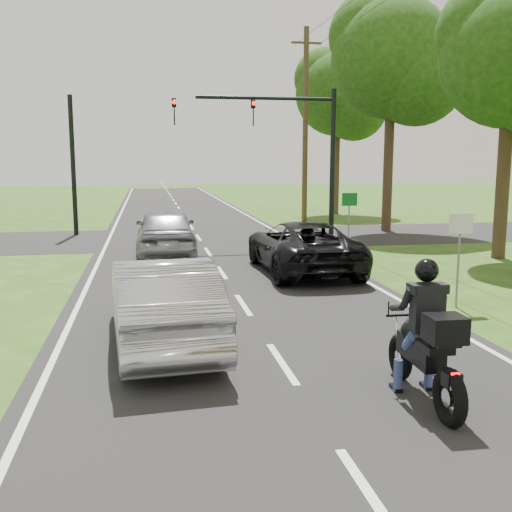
# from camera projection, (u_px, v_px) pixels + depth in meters

# --- Properties ---
(ground) EXTENTS (140.00, 140.00, 0.00)m
(ground) POSITION_uv_depth(u_px,v_px,m) (282.00, 364.00, 9.75)
(ground) COLOR #204A15
(ground) RESTS_ON ground
(road) EXTENTS (8.00, 100.00, 0.01)m
(road) POSITION_uv_depth(u_px,v_px,m) (214.00, 261.00, 19.46)
(road) COLOR black
(road) RESTS_ON ground
(cross_road) EXTENTS (60.00, 7.00, 0.01)m
(cross_road) POSITION_uv_depth(u_px,v_px,m) (198.00, 238.00, 25.28)
(cross_road) COLOR black
(cross_road) RESTS_ON ground
(motorcycle_rider) EXTENTS (0.66, 2.33, 2.01)m
(motorcycle_rider) POSITION_uv_depth(u_px,v_px,m) (427.00, 346.00, 8.11)
(motorcycle_rider) COLOR black
(motorcycle_rider) RESTS_ON ground
(dark_suv) EXTENTS (2.57, 5.47, 1.51)m
(dark_suv) POSITION_uv_depth(u_px,v_px,m) (302.00, 246.00, 17.56)
(dark_suv) COLOR black
(dark_suv) RESTS_ON road
(silver_sedan) EXTENTS (2.03, 4.88, 1.57)m
(silver_sedan) POSITION_uv_depth(u_px,v_px,m) (162.00, 302.00, 10.57)
(silver_sedan) COLOR #B6B5BB
(silver_sedan) RESTS_ON road
(silver_suv) EXTENTS (2.02, 4.94, 1.68)m
(silver_suv) POSITION_uv_depth(u_px,v_px,m) (166.00, 231.00, 20.47)
(silver_suv) COLOR gray
(silver_suv) RESTS_ON road
(traffic_signal) EXTENTS (6.38, 0.44, 6.00)m
(traffic_signal) POSITION_uv_depth(u_px,v_px,m) (287.00, 137.00, 23.26)
(traffic_signal) COLOR black
(traffic_signal) RESTS_ON ground
(signal_pole_far) EXTENTS (0.20, 0.20, 6.00)m
(signal_pole_far) POSITION_uv_depth(u_px,v_px,m) (73.00, 166.00, 25.83)
(signal_pole_far) COLOR black
(signal_pole_far) RESTS_ON ground
(utility_pole_far) EXTENTS (1.60, 0.28, 10.00)m
(utility_pole_far) POSITION_uv_depth(u_px,v_px,m) (305.00, 125.00, 31.39)
(utility_pole_far) COLOR #4E3E23
(utility_pole_far) RESTS_ON ground
(sign_white) EXTENTS (0.55, 0.07, 2.12)m
(sign_white) POSITION_uv_depth(u_px,v_px,m) (460.00, 237.00, 13.21)
(sign_white) COLOR slate
(sign_white) RESTS_ON ground
(sign_green) EXTENTS (0.55, 0.07, 2.12)m
(sign_green) POSITION_uv_depth(u_px,v_px,m) (349.00, 208.00, 21.02)
(sign_green) COLOR slate
(sign_green) RESTS_ON ground
(tree_row_d) EXTENTS (5.76, 5.58, 10.45)m
(tree_row_d) POSITION_uv_depth(u_px,v_px,m) (400.00, 64.00, 26.43)
(tree_row_d) COLOR #332316
(tree_row_d) RESTS_ON ground
(tree_row_e) EXTENTS (5.28, 5.12, 9.61)m
(tree_row_e) POSITION_uv_depth(u_px,v_px,m) (343.00, 99.00, 35.36)
(tree_row_e) COLOR #332316
(tree_row_e) RESTS_ON ground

